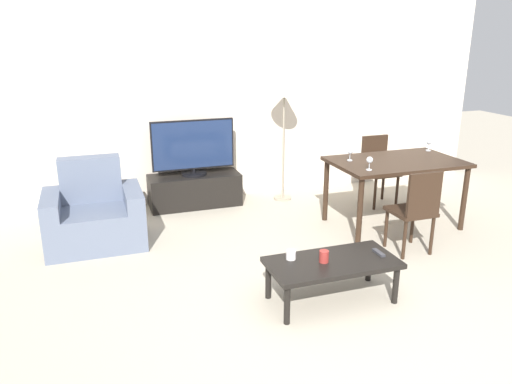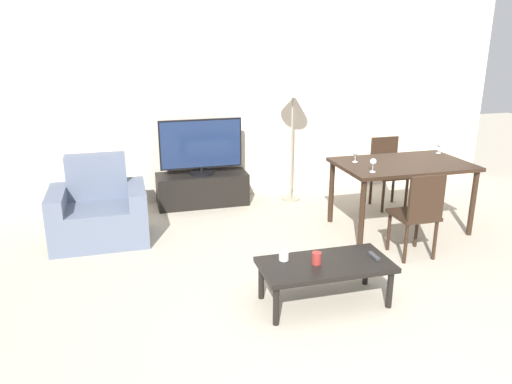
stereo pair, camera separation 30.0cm
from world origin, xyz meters
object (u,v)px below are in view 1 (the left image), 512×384
at_px(wine_glass_center, 370,161).
at_px(tv, 193,147).
at_px(dining_table, 396,168).
at_px(floor_lamp, 284,89).
at_px(wine_glass_left, 350,152).
at_px(armchair, 94,216).
at_px(cup_colored_far, 291,255).
at_px(cup_white_near, 324,256).
at_px(wine_glass_right, 429,142).
at_px(remote_primary, 379,253).
at_px(coffee_table, 332,265).
at_px(dining_chair_near, 416,208).
at_px(dining_chair_far, 378,166).
at_px(tv_stand, 195,190).

bearing_deg(wine_glass_center, tv, 132.06).
height_order(dining_table, floor_lamp, floor_lamp).
height_order(wine_glass_left, wine_glass_center, same).
height_order(armchair, dining_table, armchair).
height_order(floor_lamp, cup_colored_far, floor_lamp).
distance_m(cup_white_near, cup_colored_far, 0.27).
bearing_deg(armchair, floor_lamp, 16.81).
bearing_deg(wine_glass_right, floor_lamp, 146.10).
bearing_deg(remote_primary, cup_colored_far, 168.94).
height_order(cup_colored_far, wine_glass_center, wine_glass_center).
height_order(remote_primary, wine_glass_right, wine_glass_right).
xyz_separation_m(tv, cup_colored_far, (0.25, -2.61, -0.37)).
distance_m(floor_lamp, cup_colored_far, 2.87).
relative_size(dining_table, cup_white_near, 14.56).
height_order(cup_white_near, cup_colored_far, cup_white_near).
bearing_deg(coffee_table, armchair, 133.99).
xyz_separation_m(coffee_table, wine_glass_left, (0.96, 1.49, 0.56)).
bearing_deg(cup_colored_far, dining_chair_near, 15.98).
bearing_deg(cup_colored_far, cup_white_near, -30.73).
bearing_deg(wine_glass_center, cup_white_near, -134.10).
height_order(dining_table, dining_chair_near, dining_chair_near).
xyz_separation_m(dining_chair_far, cup_colored_far, (-2.04, -1.96, -0.09)).
height_order(coffee_table, remote_primary, remote_primary).
relative_size(armchair, coffee_table, 0.92).
relative_size(tv_stand, tv, 1.11).
relative_size(dining_table, dining_chair_near, 1.65).
bearing_deg(tv_stand, dining_table, -34.85).
height_order(dining_chair_near, cup_white_near, dining_chair_near).
relative_size(remote_primary, wine_glass_right, 1.03).
relative_size(armchair, dining_table, 0.68).
bearing_deg(floor_lamp, remote_primary, -93.91).
xyz_separation_m(wine_glass_center, wine_glass_right, (1.16, 0.56, 0.00)).
bearing_deg(floor_lamp, wine_glass_center, -77.74).
bearing_deg(cup_colored_far, floor_lamp, 69.62).
bearing_deg(wine_glass_left, remote_primary, -109.43).
relative_size(floor_lamp, cup_colored_far, 20.77).
bearing_deg(armchair, tv_stand, 34.24).
bearing_deg(armchair, cup_colored_far, -49.22).
bearing_deg(armchair, wine_glass_right, -3.95).
relative_size(floor_lamp, wine_glass_right, 11.60).
bearing_deg(wine_glass_center, dining_table, 27.56).
relative_size(dining_chair_near, dining_chair_far, 1.00).
bearing_deg(tv, dining_table, -34.80).
relative_size(tv_stand, wine_glass_right, 7.98).
xyz_separation_m(coffee_table, remote_primary, (0.43, -0.01, 0.05)).
relative_size(armchair, cup_colored_far, 12.22).
distance_m(armchair, dining_chair_near, 3.32).
bearing_deg(wine_glass_right, wine_glass_left, -173.70).
bearing_deg(tv, tv_stand, 90.00).
distance_m(tv_stand, tv, 0.57).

